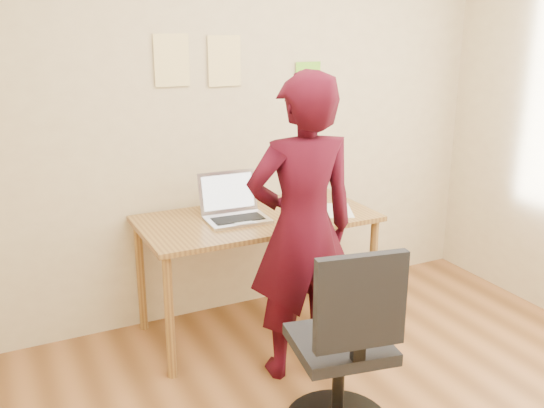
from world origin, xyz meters
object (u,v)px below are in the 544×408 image
phone (314,216)px  person (302,230)px  office_chair (345,357)px  desk (257,230)px  laptop (234,210)px

phone → person: (-0.29, -0.37, 0.08)m
office_chair → person: 0.71m
desk → phone: bearing=-28.5°
phone → person: bearing=-133.8°
phone → office_chair: (-0.38, -0.94, -0.34)m
person → desk: bearing=-81.7°
person → laptop: bearing=-68.2°
laptop → person: bearing=-72.3°
phone → office_chair: bearing=-117.8°
laptop → person: size_ratio=0.23×
laptop → office_chair: laptop is taller
desk → phone: 0.36m
phone → office_chair: 1.07m
laptop → phone: size_ratio=2.62×
office_chair → person: size_ratio=0.58×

